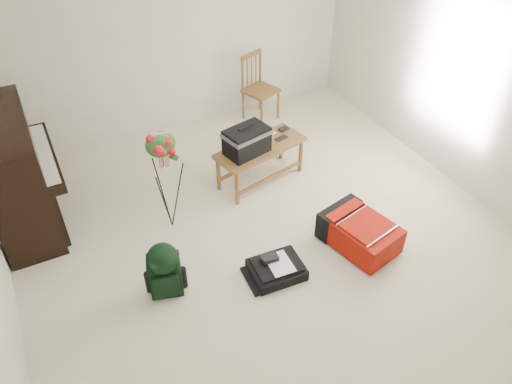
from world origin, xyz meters
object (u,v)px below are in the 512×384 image
bench (250,142)px  red_suitcase (356,229)px  piano (17,176)px  green_backpack (164,268)px  flower_stand (166,182)px  black_duffel (276,268)px  dining_chair (260,88)px

bench → red_suitcase: bench is taller
piano → green_backpack: bearing=-59.1°
piano → bench: piano is taller
flower_stand → piano: bearing=160.7°
black_duffel → flower_stand: (-0.68, 1.14, 0.53)m
dining_chair → green_backpack: dining_chair is taller
piano → dining_chair: (3.27, 0.78, -0.13)m
bench → flower_stand: size_ratio=0.94×
piano → green_backpack: (1.01, -1.69, -0.27)m
bench → dining_chair: 1.55m
bench → green_backpack: 1.87m
green_backpack → black_duffel: bearing=1.5°
red_suitcase → green_backpack: bearing=159.6°
piano → flower_stand: 1.59m
bench → green_backpack: (-1.45, -1.15, -0.27)m
black_duffel → green_backpack: size_ratio=0.89×
green_backpack → dining_chair: bearing=64.1°
bench → dining_chair: bearing=45.7°
bench → black_duffel: 1.58m
red_suitcase → green_backpack: (-2.00, 0.26, 0.16)m
piano → red_suitcase: bearing=-32.9°
red_suitcase → black_duffel: 0.97m
green_backpack → flower_stand: (0.35, 0.86, 0.28)m
piano → red_suitcase: piano is taller
black_duffel → flower_stand: size_ratio=0.43×
piano → red_suitcase: (3.00, -1.95, -0.43)m
bench → green_backpack: bench is taller
red_suitcase → flower_stand: (-1.65, 1.12, 0.43)m
black_duffel → green_backpack: bearing=168.7°
bench → flower_stand: (-1.11, -0.29, 0.01)m
dining_chair → flower_stand: bearing=-159.9°
black_duffel → flower_stand: flower_stand is taller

